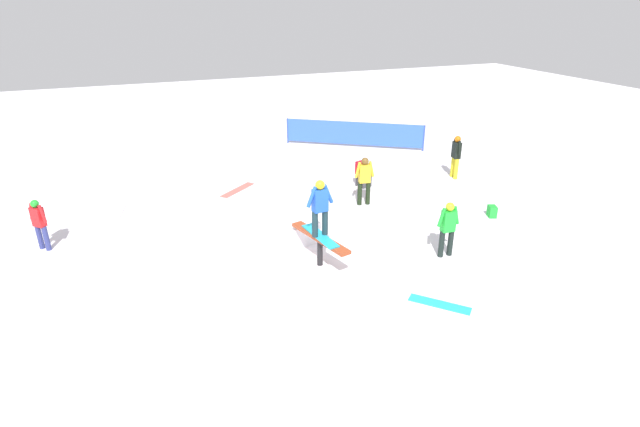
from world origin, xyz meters
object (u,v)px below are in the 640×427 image
Objects in this scene: rail_feature at (320,241)px; folding_chair at (363,175)px; main_rider_on_rail at (320,209)px; bystander_red at (39,222)px; bystander_black at (456,155)px; loose_snowboard_cyan at (440,304)px; loose_snowboard_white at (118,211)px; bystander_green at (448,226)px; bystander_yellow at (364,178)px; loose_snowboard_coral at (238,190)px; backpack_on_snow at (492,211)px.

rail_feature is 2.32× the size of folding_chair.
bystander_red is (-3.41, -6.37, -0.72)m from main_rider_on_rail.
loose_snowboard_cyan is at bearing -27.24° from bystander_black.
loose_snowboard_cyan is at bearing 51.55° from loose_snowboard_white.
loose_snowboard_white is (-6.03, -7.68, -0.81)m from bystander_green.
folding_chair is (-4.57, 3.40, -0.23)m from rail_feature.
bystander_red is 1.57× the size of folding_chair.
bystander_yellow is 4.44m from loose_snowboard_coral.
backpack_on_snow reaches higher than loose_snowboard_coral.
bystander_black is at bearing 114.24° from main_rider_on_rail.
rail_feature is 1.40× the size of bystander_green.
main_rider_on_rail is at bearing -121.05° from bystander_yellow.
loose_snowboard_cyan is 7.33m from folding_chair.
loose_snowboard_coral is at bearing -179.54° from main_rider_on_rail.
main_rider_on_rail reaches higher than bystander_black.
loose_snowboard_cyan is 10.06m from loose_snowboard_white.
rail_feature is 1.32× the size of bystander_black.
bystander_yellow reaches higher than folding_chair.
bystander_green is 1.11× the size of loose_snowboard_cyan.
bystander_red is at bearing -124.96° from main_rider_on_rail.
bystander_green is at bearing -109.44° from folding_chair.
bystander_green reaches higher than loose_snowboard_coral.
folding_chair is (-1.17, 9.77, -0.36)m from bystander_red.
backpack_on_snow is at bearing 86.37° from loose_snowboard_cyan.
backpack_on_snow is (-3.35, 4.09, 0.16)m from loose_snowboard_cyan.
backpack_on_snow is (-0.80, 5.84, -1.32)m from main_rider_on_rail.
bystander_yellow is 5.78m from loose_snowboard_cyan.
bystander_black is 4.55× the size of backpack_on_snow.
loose_snowboard_cyan is (5.96, 8.13, -0.77)m from bystander_red.
bystander_green is 0.95× the size of loose_snowboard_coral.
main_rider_on_rail is 1.12× the size of loose_snowboard_white.
bystander_red reaches higher than folding_chair.
rail_feature is 5.84m from loose_snowboard_coral.
folding_chair reaches higher than backpack_on_snow.
bystander_yellow is 1.00× the size of loose_snowboard_coral.
main_rider_on_rail is 1.09× the size of loose_snowboard_cyan.
bystander_black is 3.55m from backpack_on_snow.
loose_snowboard_cyan is 5.29m from backpack_on_snow.
main_rider_on_rail reaches higher than bystander_red.
loose_snowboard_cyan and loose_snowboard_coral have the same top height.
bystander_green is at bearing 139.10° from backpack_on_snow.
bystander_black is at bearing 99.68° from loose_snowboard_cyan.
folding_chair is (-0.45, -3.45, -0.46)m from bystander_black.
bystander_black reaches higher than rail_feature.
rail_feature is 4.10m from bystander_yellow.
rail_feature is 1.59× the size of loose_snowboard_white.
loose_snowboard_coral is (-0.46, 3.81, 0.00)m from loose_snowboard_white.
folding_chair is at bearing 52.51° from backpack_on_snow.
rail_feature is 1.33× the size of loose_snowboard_coral.
bystander_yellow reaches higher than rail_feature.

